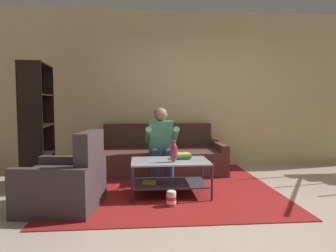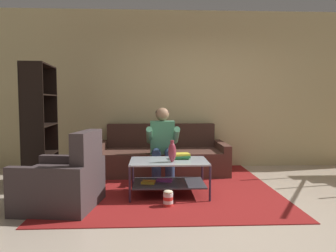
{
  "view_description": "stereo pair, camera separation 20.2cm",
  "coord_description": "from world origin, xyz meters",
  "views": [
    {
      "loc": [
        -0.96,
        -3.7,
        1.24
      ],
      "look_at": [
        -0.55,
        0.86,
        0.89
      ],
      "focal_mm": 35.0,
      "sensor_mm": 36.0,
      "label": 1
    },
    {
      "loc": [
        -0.76,
        -3.71,
        1.24
      ],
      "look_at": [
        -0.55,
        0.86,
        0.89
      ],
      "focal_mm": 35.0,
      "sensor_mm": 36.0,
      "label": 2
    }
  ],
  "objects": [
    {
      "name": "ground",
      "position": [
        0.0,
        0.0,
        0.0
      ],
      "size": [
        16.8,
        16.8,
        0.0
      ],
      "primitive_type": "plane",
      "color": "#BBA894"
    },
    {
      "name": "back_partition",
      "position": [
        0.0,
        2.46,
        1.45
      ],
      "size": [
        8.4,
        0.12,
        2.9
      ],
      "primitive_type": "cube",
      "color": "#CEBA83",
      "rests_on": "ground"
    },
    {
      "name": "couch",
      "position": [
        -0.61,
        1.9,
        0.27
      ],
      "size": [
        2.2,
        0.98,
        0.82
      ],
      "color": "#4D2E26",
      "rests_on": "ground"
    },
    {
      "name": "person_seated_center",
      "position": [
        -0.61,
        1.33,
        0.61
      ],
      "size": [
        0.5,
        0.58,
        1.13
      ],
      "color": "navy",
      "rests_on": "ground"
    },
    {
      "name": "coffee_table",
      "position": [
        -0.56,
        0.51,
        0.31
      ],
      "size": [
        1.01,
        0.65,
        0.46
      ],
      "color": "#ADB5BE",
      "rests_on": "ground"
    },
    {
      "name": "area_rug",
      "position": [
        -0.58,
        1.08,
        0.01
      ],
      "size": [
        3.0,
        3.33,
        0.01
      ],
      "color": "maroon",
      "rests_on": "ground"
    },
    {
      "name": "vase",
      "position": [
        -0.51,
        0.41,
        0.59
      ],
      "size": [
        0.1,
        0.1,
        0.28
      ],
      "color": "maroon",
      "rests_on": "coffee_table"
    },
    {
      "name": "book_stack",
      "position": [
        -0.38,
        0.62,
        0.5
      ],
      "size": [
        0.25,
        0.2,
        0.07
      ],
      "color": "green",
      "rests_on": "coffee_table"
    },
    {
      "name": "bookshelf",
      "position": [
        -2.44,
        1.16,
        0.6
      ],
      "size": [
        0.38,
        0.9,
        1.77
      ],
      "color": "black",
      "rests_on": "ground"
    },
    {
      "name": "armchair",
      "position": [
        -1.81,
        0.08,
        0.29
      ],
      "size": [
        0.95,
        0.98,
        0.9
      ],
      "color": "#3D3132",
      "rests_on": "ground"
    },
    {
      "name": "popcorn_tub",
      "position": [
        -0.58,
        0.04,
        0.1
      ],
      "size": [
        0.12,
        0.12,
        0.2
      ],
      "color": "red",
      "rests_on": "ground"
    }
  ]
}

